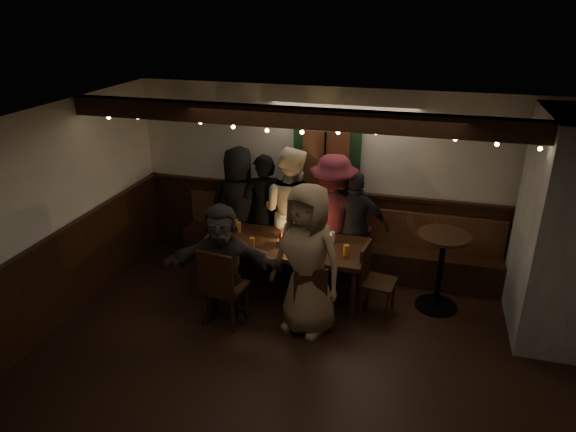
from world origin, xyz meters
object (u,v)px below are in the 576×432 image
(dining_table, at_px, (284,247))
(chair_end, at_px, (372,275))
(chair_near_left, at_px, (221,284))
(high_top, at_px, (441,262))
(person_g, at_px, (307,260))
(chair_near_right, at_px, (309,295))
(person_a, at_px, (239,206))
(person_b, at_px, (264,212))
(person_d, at_px, (333,217))
(person_f, at_px, (222,264))
(person_e, at_px, (355,227))
(person_c, at_px, (290,210))

(dining_table, distance_m, chair_end, 1.19)
(chair_near_left, bearing_deg, chair_end, 25.73)
(high_top, bearing_deg, person_g, -149.40)
(dining_table, relative_size, person_g, 1.15)
(dining_table, height_order, chair_near_right, dining_table)
(dining_table, distance_m, high_top, 2.00)
(high_top, bearing_deg, person_a, 169.21)
(person_b, xyz_separation_m, person_d, (0.99, 0.01, 0.03))
(chair_near_right, relative_size, person_g, 0.47)
(chair_near_right, xyz_separation_m, person_f, (-1.07, -0.03, 0.27))
(person_f, bearing_deg, person_e, 33.08)
(chair_near_left, xyz_separation_m, person_e, (1.34, 1.60, 0.21))
(person_a, relative_size, person_f, 1.17)
(chair_near_left, height_order, person_e, person_e)
(chair_near_left, xyz_separation_m, person_g, (0.99, 0.22, 0.34))
(chair_end, relative_size, person_c, 0.49)
(person_e, relative_size, person_g, 0.85)
(dining_table, distance_m, chair_near_left, 1.05)
(dining_table, height_order, person_g, person_g)
(high_top, distance_m, person_c, 2.17)
(chair_end, xyz_separation_m, person_g, (-0.69, -0.60, 0.41))
(high_top, height_order, person_f, person_f)
(chair_end, height_order, person_a, person_a)
(person_d, height_order, person_e, person_d)
(chair_near_right, relative_size, person_e, 0.55)
(person_a, distance_m, person_g, 1.99)
(chair_end, height_order, high_top, high_top)
(person_d, bearing_deg, person_e, 170.16)
(person_e, bearing_deg, person_d, -5.61)
(person_c, bearing_deg, person_g, 124.20)
(person_g, bearing_deg, dining_table, 143.14)
(person_a, bearing_deg, person_e, 167.62)
(chair_near_right, bearing_deg, high_top, 32.08)
(dining_table, xyz_separation_m, person_c, (-0.11, 0.70, 0.23))
(person_a, distance_m, person_f, 1.54)
(chair_end, bearing_deg, chair_near_left, -154.27)
(chair_near_left, bearing_deg, person_e, 50.08)
(high_top, distance_m, person_d, 1.59)
(chair_near_left, distance_m, person_d, 1.94)
(chair_end, relative_size, high_top, 0.87)
(person_a, bearing_deg, person_g, 122.96)
(dining_table, bearing_deg, person_g, -55.34)
(person_c, bearing_deg, chair_near_right, 125.02)
(person_c, height_order, person_f, person_c)
(person_c, distance_m, person_d, 0.61)
(chair_near_right, height_order, person_e, person_e)
(chair_end, bearing_deg, person_e, 113.86)
(chair_near_right, height_order, person_c, person_c)
(chair_near_left, relative_size, person_c, 0.56)
(chair_end, distance_m, person_a, 2.26)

